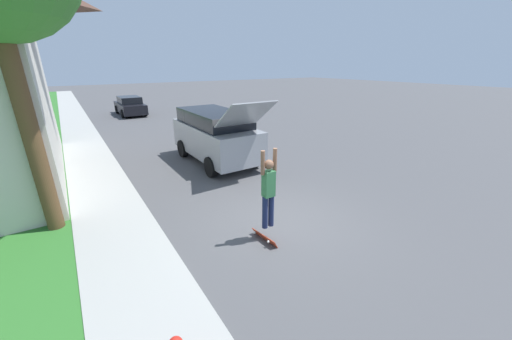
# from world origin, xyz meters

# --- Properties ---
(ground_plane) EXTENTS (120.00, 120.00, 0.00)m
(ground_plane) POSITION_xyz_m (0.00, 0.00, 0.00)
(ground_plane) COLOR #49494C
(sidewalk) EXTENTS (1.80, 80.00, 0.10)m
(sidewalk) POSITION_xyz_m (-3.60, 6.00, 0.05)
(sidewalk) COLOR #9E9E99
(sidewalk) RESTS_ON ground_plane
(suv_parked) EXTENTS (2.08, 5.30, 2.76)m
(suv_parked) POSITION_xyz_m (0.81, 5.17, 1.15)
(suv_parked) COLOR gray
(suv_parked) RESTS_ON ground_plane
(car_down_street) EXTENTS (1.84, 4.27, 1.43)m
(car_down_street) POSITION_xyz_m (0.34, 19.56, 0.70)
(car_down_street) COLOR black
(car_down_street) RESTS_ON ground_plane
(skateboarder) EXTENTS (0.41, 0.22, 1.86)m
(skateboarder) POSITION_xyz_m (-0.69, -0.55, 1.26)
(skateboarder) COLOR #192347
(skateboarder) RESTS_ON ground_plane
(skateboard) EXTENTS (0.23, 0.80, 0.27)m
(skateboard) POSITION_xyz_m (-0.83, -0.61, 0.08)
(skateboard) COLOR #B73D23
(skateboard) RESTS_ON ground_plane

